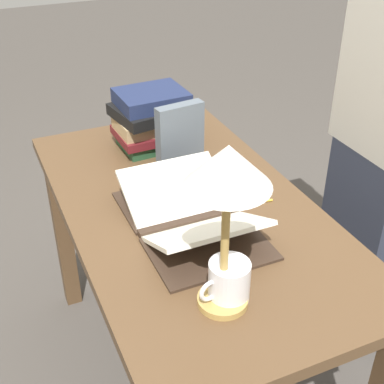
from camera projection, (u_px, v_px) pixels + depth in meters
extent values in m
plane|color=#47423D|center=(190.00, 377.00, 1.92)|extent=(12.00, 12.00, 0.00)
cube|color=brown|center=(189.00, 211.00, 1.54)|extent=(1.24, 0.68, 0.03)
cube|color=brown|center=(198.00, 199.00, 2.27)|extent=(0.06, 0.06, 0.71)
cube|color=brown|center=(63.00, 232.00, 2.07)|extent=(0.06, 0.06, 0.71)
cube|color=#38281E|center=(190.00, 222.00, 1.44)|extent=(0.02, 0.29, 0.02)
cube|color=#38281E|center=(210.00, 249.00, 1.35)|extent=(0.22, 0.30, 0.01)
cube|color=#38281E|center=(173.00, 201.00, 1.54)|extent=(0.22, 0.30, 0.01)
cube|color=silver|center=(207.00, 231.00, 1.34)|extent=(0.19, 0.29, 0.10)
cube|color=silver|center=(175.00, 190.00, 1.50)|extent=(0.19, 0.29, 0.10)
cube|color=#234C2D|center=(153.00, 141.00, 1.84)|extent=(0.17, 0.22, 0.04)
cube|color=maroon|center=(153.00, 132.00, 1.82)|extent=(0.19, 0.25, 0.03)
cube|color=tan|center=(152.00, 122.00, 1.80)|extent=(0.16, 0.25, 0.05)
cube|color=black|center=(152.00, 110.00, 1.78)|extent=(0.23, 0.27, 0.04)
cube|color=#1E284C|center=(151.00, 98.00, 1.75)|extent=(0.19, 0.23, 0.05)
cube|color=slate|center=(180.00, 138.00, 1.65)|extent=(0.06, 0.16, 0.22)
cylinder|color=tan|center=(223.00, 300.00, 1.19)|extent=(0.11, 0.11, 0.02)
cylinder|color=tan|center=(225.00, 246.00, 1.11)|extent=(0.02, 0.02, 0.29)
cone|color=silver|center=(228.00, 166.00, 1.01)|extent=(0.18, 0.18, 0.09)
cylinder|color=white|center=(229.00, 282.00, 1.18)|extent=(0.09, 0.09, 0.10)
torus|color=white|center=(210.00, 291.00, 1.15)|extent=(0.02, 0.06, 0.05)
cylinder|color=gold|center=(245.00, 203.00, 1.53)|extent=(0.04, 0.16, 0.01)
cube|color=#2D3342|center=(366.00, 243.00, 1.96)|extent=(0.31, 0.20, 0.77)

